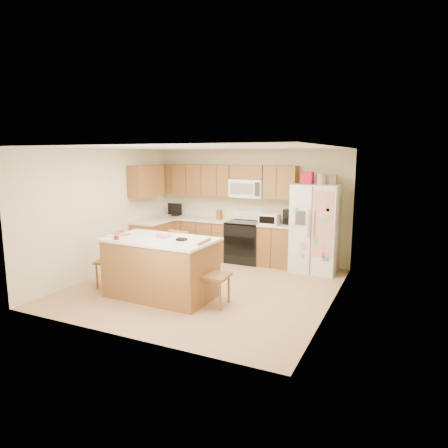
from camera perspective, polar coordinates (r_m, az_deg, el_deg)
The scene contains 9 objects.
ground at distance 7.38m, azimuth -2.78°, elevation -8.95°, with size 4.50×4.50×0.00m, color #9B755C.
room_shell at distance 7.05m, azimuth -2.88°, elevation 2.21°, with size 4.60×4.60×2.52m.
cabinetry at distance 9.15m, azimuth -3.01°, elevation 0.63°, with size 3.36×1.56×2.15m.
stove at distance 8.95m, azimuth 3.02°, elevation -2.45°, with size 0.76×0.65×1.13m.
refrigerator at distance 8.35m, azimuth 12.91°, elevation -0.45°, with size 0.90×0.79×2.04m.
island at distance 6.85m, azimuth -9.00°, elevation -6.13°, with size 1.89×1.11×1.09m.
windsor_chair_left at distance 7.55m, azimuth -15.91°, elevation -5.05°, with size 0.51×0.53×1.02m.
windsor_chair_back at distance 7.41m, azimuth -5.72°, elevation -4.93°, with size 0.49×0.47×1.04m.
windsor_chair_right at distance 6.38m, azimuth -1.51°, elevation -7.31°, with size 0.46×0.48×1.05m.
Camera 1 is at (3.29, -6.16, 2.37)m, focal length 32.00 mm.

